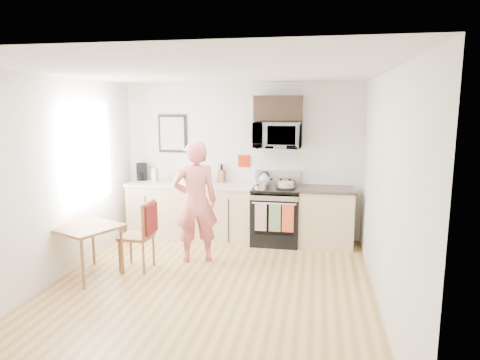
% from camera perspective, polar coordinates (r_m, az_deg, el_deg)
% --- Properties ---
extents(floor, '(4.60, 4.60, 0.00)m').
position_cam_1_polar(floor, '(5.42, -4.29, -14.39)').
color(floor, olive).
rests_on(floor, ground).
extents(back_wall, '(4.00, 0.04, 2.60)m').
position_cam_1_polar(back_wall, '(7.24, 0.18, 2.56)').
color(back_wall, silver).
rests_on(back_wall, floor).
extents(front_wall, '(4.00, 0.04, 2.60)m').
position_cam_1_polar(front_wall, '(2.93, -16.18, -8.93)').
color(front_wall, silver).
rests_on(front_wall, floor).
extents(left_wall, '(0.04, 4.60, 2.60)m').
position_cam_1_polar(left_wall, '(5.86, -23.75, -0.03)').
color(left_wall, silver).
rests_on(left_wall, floor).
extents(right_wall, '(0.04, 4.60, 2.60)m').
position_cam_1_polar(right_wall, '(4.91, 18.71, -1.49)').
color(right_wall, silver).
rests_on(right_wall, floor).
extents(ceiling, '(4.00, 4.60, 0.04)m').
position_cam_1_polar(ceiling, '(4.95, -4.68, 14.21)').
color(ceiling, silver).
rests_on(ceiling, back_wall).
extents(window, '(0.06, 1.40, 1.50)m').
position_cam_1_polar(window, '(6.48, -19.70, 3.34)').
color(window, white).
rests_on(window, left_wall).
extents(cabinet_left, '(2.10, 0.60, 0.90)m').
position_cam_1_polar(cabinet_left, '(7.30, -6.46, -4.24)').
color(cabinet_left, '#D6B389').
rests_on(cabinet_left, floor).
extents(countertop_left, '(2.14, 0.64, 0.04)m').
position_cam_1_polar(countertop_left, '(7.20, -6.53, -0.61)').
color(countertop_left, silver).
rests_on(countertop_left, cabinet_left).
extents(cabinet_right, '(0.84, 0.60, 0.90)m').
position_cam_1_polar(cabinet_right, '(7.00, 11.37, -4.99)').
color(cabinet_right, '#D6B389').
rests_on(cabinet_right, floor).
extents(countertop_right, '(0.88, 0.64, 0.04)m').
position_cam_1_polar(countertop_right, '(6.90, 11.50, -1.21)').
color(countertop_right, black).
rests_on(countertop_right, cabinet_right).
extents(range, '(0.76, 0.70, 1.16)m').
position_cam_1_polar(range, '(7.01, 4.79, -4.92)').
color(range, black).
rests_on(range, floor).
extents(microwave, '(0.76, 0.51, 0.42)m').
position_cam_1_polar(microwave, '(6.90, 5.04, 6.00)').
color(microwave, '#ABABB0').
rests_on(microwave, back_wall).
extents(upper_cabinet, '(0.76, 0.35, 0.40)m').
position_cam_1_polar(upper_cabinet, '(6.93, 5.13, 9.49)').
color(upper_cabinet, black).
rests_on(upper_cabinet, back_wall).
extents(wall_art, '(0.50, 0.04, 0.65)m').
position_cam_1_polar(wall_art, '(7.48, -8.99, 6.14)').
color(wall_art, black).
rests_on(wall_art, back_wall).
extents(wall_trivet, '(0.20, 0.02, 0.20)m').
position_cam_1_polar(wall_trivet, '(7.22, 0.55, 2.54)').
color(wall_trivet, '#AE260E').
rests_on(wall_trivet, back_wall).
extents(person, '(0.75, 0.63, 1.75)m').
position_cam_1_polar(person, '(6.12, -5.96, -2.91)').
color(person, '#B33135').
rests_on(person, floor).
extents(dining_table, '(0.83, 0.83, 0.68)m').
position_cam_1_polar(dining_table, '(5.94, -19.71, -6.53)').
color(dining_table, brown).
rests_on(dining_table, floor).
extents(chair, '(0.45, 0.41, 0.96)m').
position_cam_1_polar(chair, '(5.95, -12.53, -6.03)').
color(chair, brown).
rests_on(chair, floor).
extents(knife_block, '(0.10, 0.14, 0.21)m').
position_cam_1_polar(knife_block, '(7.27, -2.48, 0.55)').
color(knife_block, brown).
rests_on(knife_block, countertop_left).
extents(utensil_crock, '(0.11, 0.11, 0.33)m').
position_cam_1_polar(utensil_crock, '(7.27, -2.65, 0.75)').
color(utensil_crock, '#AE260E').
rests_on(utensil_crock, countertop_left).
extents(fruit_bowl, '(0.30, 0.30, 0.11)m').
position_cam_1_polar(fruit_bowl, '(7.19, -4.80, -0.07)').
color(fruit_bowl, silver).
rests_on(fruit_bowl, countertop_left).
extents(milk_carton, '(0.12, 0.12, 0.24)m').
position_cam_1_polar(milk_carton, '(7.39, -11.24, 0.64)').
color(milk_carton, tan).
rests_on(milk_carton, countertop_left).
extents(coffee_maker, '(0.22, 0.27, 0.29)m').
position_cam_1_polar(coffee_maker, '(7.66, -12.99, 1.03)').
color(coffee_maker, black).
rests_on(coffee_maker, countertop_left).
extents(bread_bag, '(0.33, 0.23, 0.11)m').
position_cam_1_polar(bread_bag, '(7.12, -7.63, -0.14)').
color(bread_bag, '#D3B76F').
rests_on(bread_bag, countertop_left).
extents(cake, '(0.30, 0.30, 0.10)m').
position_cam_1_polar(cake, '(6.85, 6.13, -0.69)').
color(cake, black).
rests_on(cake, range).
extents(kettle, '(0.18, 0.18, 0.23)m').
position_cam_1_polar(kettle, '(7.10, 3.26, 0.11)').
color(kettle, silver).
rests_on(kettle, range).
extents(pot, '(0.22, 0.37, 0.11)m').
position_cam_1_polar(pot, '(6.71, 2.74, -0.80)').
color(pot, '#ABABB0').
rests_on(pot, range).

